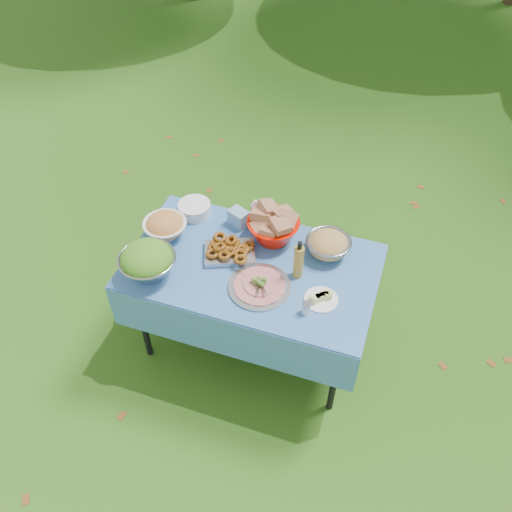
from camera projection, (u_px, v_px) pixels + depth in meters
The scene contains 14 objects.
ground at pixel (252, 340), 3.73m from camera, with size 80.00×80.00×0.00m, color #183E0B.
picnic_table at pixel (252, 306), 3.46m from camera, with size 1.46×0.86×0.76m, color #72B4DC.
salad_bowl at pixel (147, 261), 3.06m from camera, with size 0.33×0.33×0.21m, color #9D9FA5, non-canonical shape.
pasta_bowl_white at pixel (165, 226), 3.31m from camera, with size 0.26×0.26×0.15m, color white, non-canonical shape.
plate_stack at pixel (195, 209), 3.48m from camera, with size 0.21×0.21×0.08m, color white.
wipes_box at pixel (239, 218), 3.39m from camera, with size 0.12×0.09×0.11m, color #78A6C6.
sanitizer_bottle at pixel (256, 211), 3.39m from camera, with size 0.06×0.06×0.17m, color pink.
bread_bowl at pixel (273, 226), 3.26m from camera, with size 0.32×0.32×0.21m, color #F11200, non-canonical shape.
pasta_bowl_steel at pixel (328, 244), 3.20m from camera, with size 0.26×0.26×0.14m, color #9D9FA5, non-canonical shape.
fried_tray at pixel (230, 251), 3.22m from camera, with size 0.30×0.21×0.07m, color #ADADB2.
charcuterie_platter at pixel (259, 283), 3.03m from camera, with size 0.36×0.36×0.08m, color #B4B6BB.
oil_bottle at pixel (299, 259), 3.03m from camera, with size 0.06×0.06×0.26m, color #AF862E.
cheese_plate at pixel (321, 297), 2.98m from camera, with size 0.19×0.19×0.05m, color white.
shaker at pixel (306, 308), 2.91m from camera, with size 0.05×0.05×0.08m, color silver.
Camera 1 is at (0.73, -2.05, 3.09)m, focal length 38.00 mm.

